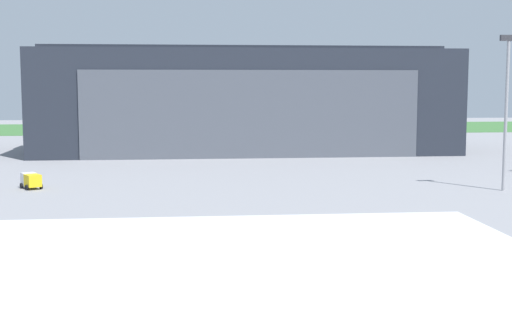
# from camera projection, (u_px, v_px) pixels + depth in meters

# --- Properties ---
(ground_plane) EXTENTS (440.00, 440.00, 0.00)m
(ground_plane) POSITION_uv_depth(u_px,v_px,m) (279.00, 228.00, 72.30)
(ground_plane) COLOR gray
(grass_field_strip) EXTENTS (440.00, 56.00, 0.08)m
(grass_field_strip) POSITION_uv_depth(u_px,v_px,m) (214.00, 128.00, 231.99)
(grass_field_strip) COLOR #396B35
(grass_field_strip) RESTS_ON ground_plane
(maintenance_hangar) EXTENTS (87.99, 36.35, 22.97)m
(maintenance_hangar) POSITION_uv_depth(u_px,v_px,m) (244.00, 100.00, 156.04)
(maintenance_hangar) COLOR #232833
(maintenance_hangar) RESTS_ON ground_plane
(ops_van) EXTENTS (3.47, 3.94, 2.19)m
(ops_van) POSITION_uv_depth(u_px,v_px,m) (31.00, 180.00, 99.31)
(ops_van) COLOR silver
(ops_van) RESTS_ON ground_plane
(apron_light_mast) EXTENTS (2.40, 0.50, 21.35)m
(apron_light_mast) POSITION_uv_depth(u_px,v_px,m) (506.00, 101.00, 96.42)
(apron_light_mast) COLOR #99999E
(apron_light_mast) RESTS_ON ground_plane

